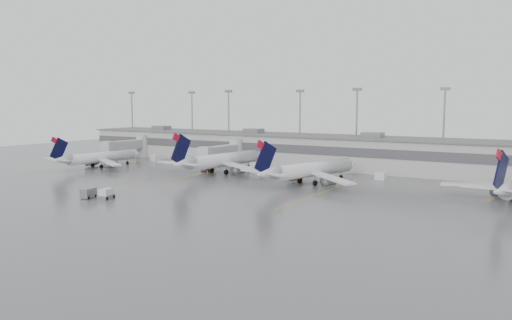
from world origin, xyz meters
The scene contains 19 objects.
ground centered at (0.00, 0.00, 0.00)m, with size 260.00×260.00×0.00m, color #545456.
terminal centered at (-0.01, 57.98, 4.17)m, with size 152.00×17.00×9.45m.
light_masts centered at (0.00, 63.75, 12.03)m, with size 142.40×8.00×20.60m.
jet_bridge_left centered at (-55.50, 45.72, 3.87)m, with size 4.00×17.20×7.00m.
jet_bridge_right centered at (-20.50, 45.72, 3.87)m, with size 4.00×17.20×7.00m.
stand_markings centered at (0.00, 24.00, 0.01)m, with size 105.25×40.00×0.01m.
jet_far_left centered at (-46.93, 24.94, 2.72)m, with size 23.99×27.00×8.74m.
jet_mid_left centered at (-13.53, 32.66, 3.25)m, with size 28.75×32.33×10.46m.
jet_mid_right centered at (11.27, 29.43, 3.07)m, with size 26.18×29.78×9.89m.
baggage_tug centered at (-12.09, -3.59, 0.70)m, with size 2.35×3.12×1.81m.
baggage_cart centered at (-15.29, -4.79, 0.92)m, with size 2.14×3.03×1.77m.
gse_uld_a centered at (-45.16, 44.15, 0.90)m, with size 2.54×1.69×1.80m, color silver.
gse_uld_b centered at (-9.76, 42.62, 0.96)m, with size 2.70×1.80×1.91m, color silver.
gse_uld_c centered at (21.99, 43.22, 0.83)m, with size 2.33×1.56×1.65m, color silver.
gse_loader centered at (-26.47, 42.62, 0.98)m, with size 1.97×3.15×1.97m, color slate.
cone_a centered at (-46.35, 38.16, 0.35)m, with size 0.44×0.44×0.70m, color orange.
cone_b centered at (-17.11, 32.24, 0.35)m, with size 0.44×0.44×0.71m, color orange.
cone_c centered at (7.97, 30.34, 0.38)m, with size 0.48×0.48×0.76m, color orange.
cone_d centered at (45.34, 29.76, 0.33)m, with size 0.41×0.41×0.66m, color orange.
Camera 1 is at (55.22, -63.05, 16.63)m, focal length 35.00 mm.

